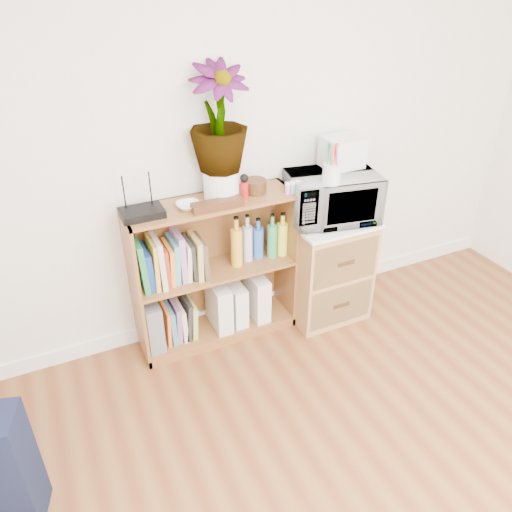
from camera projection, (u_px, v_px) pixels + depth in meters
skirting_board at (257, 301)px, 3.51m from camera, size 4.00×0.02×0.10m
bookshelf at (215, 272)px, 3.05m from camera, size 1.00×0.30×0.95m
wicker_unit at (325, 267)px, 3.33m from camera, size 0.50×0.45×0.70m
microwave at (332, 197)px, 3.05m from camera, size 0.59×0.45×0.30m
pen_cup at (332, 174)px, 2.83m from camera, size 0.11×0.11×0.12m
small_appliance at (342, 152)px, 3.04m from camera, size 0.23×0.19×0.18m
router at (142, 213)px, 2.63m from camera, size 0.23×0.15×0.04m
white_bowl at (188, 206)px, 2.72m from camera, size 0.13×0.13×0.03m
plant_pot at (221, 184)px, 2.80m from camera, size 0.20×0.20×0.17m
potted_plant at (219, 118)px, 2.61m from camera, size 0.32×0.32×0.57m
trinket_box at (217, 205)px, 2.71m from camera, size 0.29×0.07×0.05m
kokeshi_doll at (244, 190)px, 2.81m from camera, size 0.04×0.04×0.10m
wooden_bowl at (255, 186)px, 2.89m from camera, size 0.13×0.13×0.08m
paint_jars at (293, 188)px, 2.89m from camera, size 0.12×0.04×0.06m
file_box at (151, 322)px, 3.03m from camera, size 0.10×0.25×0.32m
magazine_holder_left at (219, 305)px, 3.17m from camera, size 0.10×0.25×0.32m
magazine_holder_mid at (236, 303)px, 3.23m from camera, size 0.09×0.22×0.28m
magazine_holder_right at (257, 295)px, 3.27m from camera, size 0.10×0.25×0.31m
cookbooks at (170, 260)px, 2.87m from camera, size 0.40×0.20×0.31m
liquor_bottles at (258, 238)px, 3.07m from camera, size 0.38×0.07×0.32m
lower_books at (179, 320)px, 3.11m from camera, size 0.20×0.19×0.26m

